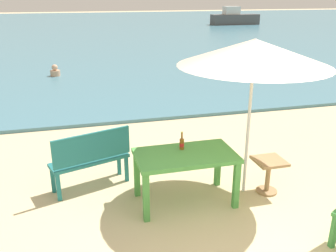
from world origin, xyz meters
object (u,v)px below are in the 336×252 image
at_px(patio_umbrella, 254,52).
at_px(side_table_wood, 268,171).
at_px(swimmer_person, 55,71).
at_px(boat_fishing_trawler, 234,18).
at_px(beer_bottle_amber, 182,143).
at_px(bench_teal_center, 91,156).
at_px(picnic_table_green, 185,161).

height_order(patio_umbrella, side_table_wood, patio_umbrella).
relative_size(patio_umbrella, swimmer_person, 5.61).
distance_m(side_table_wood, boat_fishing_trawler, 30.62).
xyz_separation_m(patio_umbrella, boat_fishing_trawler, (12.55, 27.95, -1.46)).
relative_size(beer_bottle_amber, swimmer_person, 0.65).
bearing_deg(bench_teal_center, beer_bottle_amber, -24.24).
bearing_deg(picnic_table_green, side_table_wood, -2.95).
xyz_separation_m(picnic_table_green, side_table_wood, (1.29, -0.07, -0.30)).
height_order(side_table_wood, boat_fishing_trawler, boat_fishing_trawler).
distance_m(patio_umbrella, boat_fishing_trawler, 30.68).
distance_m(picnic_table_green, boat_fishing_trawler, 31.09).
relative_size(bench_teal_center, swimmer_person, 3.05).
bearing_deg(beer_bottle_amber, swimmer_person, 102.68).
height_order(patio_umbrella, boat_fishing_trawler, patio_umbrella).
bearing_deg(beer_bottle_amber, side_table_wood, -10.05).
bearing_deg(side_table_wood, patio_umbrella, 160.19).
height_order(patio_umbrella, bench_teal_center, patio_umbrella).
xyz_separation_m(patio_umbrella, swimmer_person, (-2.97, 9.00, -1.88)).
xyz_separation_m(side_table_wood, swimmer_person, (-3.30, 9.12, -0.11)).
bearing_deg(bench_teal_center, boat_fishing_trawler, 61.55).
bearing_deg(bench_teal_center, picnic_table_green, -29.97).
relative_size(patio_umbrella, boat_fishing_trawler, 0.52).
distance_m(beer_bottle_amber, side_table_wood, 1.41).
distance_m(picnic_table_green, patio_umbrella, 1.76).
relative_size(beer_bottle_amber, side_table_wood, 0.49).
xyz_separation_m(picnic_table_green, beer_bottle_amber, (-0.01, 0.16, 0.20)).
height_order(beer_bottle_amber, boat_fishing_trawler, boat_fishing_trawler).
relative_size(side_table_wood, swimmer_person, 1.32).
height_order(patio_umbrella, swimmer_person, patio_umbrella).
relative_size(beer_bottle_amber, bench_teal_center, 0.21).
xyz_separation_m(patio_umbrella, bench_teal_center, (-2.23, 0.68, -1.58)).
xyz_separation_m(picnic_table_green, boat_fishing_trawler, (13.51, 28.01, 0.01)).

